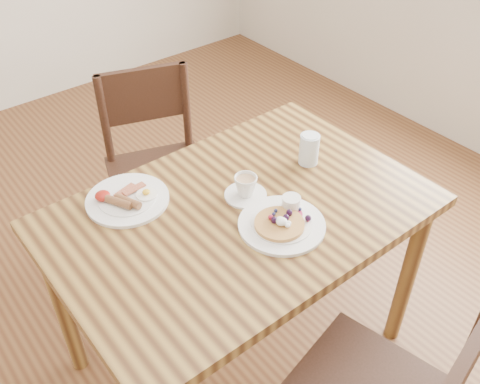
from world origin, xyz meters
The scene contains 7 objects.
ground centered at (0.00, 0.00, 0.00)m, with size 5.00×5.00×0.00m, color #532D17.
dining_table centered at (0.00, 0.00, 0.65)m, with size 1.20×0.80×0.75m.
chair_far centered at (0.09, 0.70, 0.49)m, with size 0.53×0.53×0.88m.
pancake_plate centered at (0.05, -0.14, 0.76)m, with size 0.27×0.27×0.06m.
breakfast_plate centered at (-0.26, 0.26, 0.76)m, with size 0.27×0.27×0.04m.
teacup_saucer centered at (0.05, 0.04, 0.78)m, with size 0.14×0.14×0.08m.
water_glass centered at (0.35, 0.05, 0.81)m, with size 0.07×0.07×0.11m, color silver.
Camera 1 is at (-0.81, -1.01, 1.87)m, focal length 40.00 mm.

